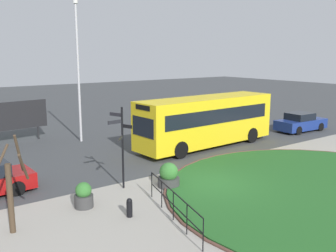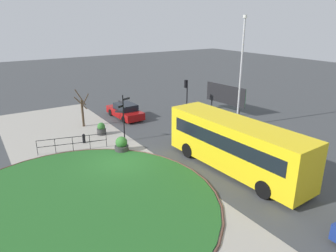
{
  "view_description": "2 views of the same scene",
  "coord_description": "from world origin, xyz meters",
  "px_view_note": "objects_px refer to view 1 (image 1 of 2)",
  "views": [
    {
      "loc": [
        -11.2,
        -12.05,
        5.86
      ],
      "look_at": [
        0.03,
        3.3,
        2.22
      ],
      "focal_mm": 40.38,
      "sensor_mm": 36.0,
      "label": 1
    },
    {
      "loc": [
        17.16,
        -7.37,
        8.97
      ],
      "look_at": [
        0.63,
        3.35,
        2.13
      ],
      "focal_mm": 33.17,
      "sensor_mm": 36.0,
      "label": 2
    }
  ],
  "objects_px": {
    "car_trailing": "(301,123)",
    "planter_near_signpost": "(169,176)",
    "lamppost_tall": "(78,68)",
    "bollard_foreground": "(129,208)",
    "planter_kerbside": "(84,196)",
    "bus_yellow": "(206,120)",
    "street_tree_bare": "(11,189)",
    "signpost_directional": "(122,141)",
    "billboard_left": "(11,117)"
  },
  "relations": [
    {
      "from": "bollard_foreground",
      "to": "bus_yellow",
      "type": "relative_size",
      "value": 0.07
    },
    {
      "from": "bus_yellow",
      "to": "street_tree_bare",
      "type": "distance_m",
      "value": 14.13
    },
    {
      "from": "lamppost_tall",
      "to": "planter_near_signpost",
      "type": "height_order",
      "value": "lamppost_tall"
    },
    {
      "from": "bollard_foreground",
      "to": "planter_kerbside",
      "type": "relative_size",
      "value": 0.71
    },
    {
      "from": "lamppost_tall",
      "to": "billboard_left",
      "type": "height_order",
      "value": "lamppost_tall"
    },
    {
      "from": "car_trailing",
      "to": "bus_yellow",
      "type": "bearing_deg",
      "value": 179.02
    },
    {
      "from": "lamppost_tall",
      "to": "bus_yellow",
      "type": "bearing_deg",
      "value": -46.19
    },
    {
      "from": "bollard_foreground",
      "to": "street_tree_bare",
      "type": "distance_m",
      "value": 4.08
    },
    {
      "from": "bollard_foreground",
      "to": "car_trailing",
      "type": "relative_size",
      "value": 0.17
    },
    {
      "from": "lamppost_tall",
      "to": "street_tree_bare",
      "type": "bearing_deg",
      "value": -122.78
    },
    {
      "from": "bus_yellow",
      "to": "planter_near_signpost",
      "type": "height_order",
      "value": "bus_yellow"
    },
    {
      "from": "street_tree_bare",
      "to": "planter_near_signpost",
      "type": "bearing_deg",
      "value": 4.14
    },
    {
      "from": "planter_kerbside",
      "to": "street_tree_bare",
      "type": "distance_m",
      "value": 2.99
    },
    {
      "from": "planter_near_signpost",
      "to": "planter_kerbside",
      "type": "height_order",
      "value": "planter_near_signpost"
    },
    {
      "from": "bus_yellow",
      "to": "street_tree_bare",
      "type": "xyz_separation_m",
      "value": [
        -13.16,
        -5.16,
        -0.17
      ]
    },
    {
      "from": "car_trailing",
      "to": "planter_near_signpost",
      "type": "bearing_deg",
      "value": -162.53
    },
    {
      "from": "signpost_directional",
      "to": "planter_kerbside",
      "type": "relative_size",
      "value": 3.58
    },
    {
      "from": "lamppost_tall",
      "to": "planter_kerbside",
      "type": "bearing_deg",
      "value": -112.93
    },
    {
      "from": "lamppost_tall",
      "to": "billboard_left",
      "type": "distance_m",
      "value": 5.47
    },
    {
      "from": "bus_yellow",
      "to": "signpost_directional",
      "type": "bearing_deg",
      "value": 21.26
    },
    {
      "from": "car_trailing",
      "to": "lamppost_tall",
      "type": "xyz_separation_m",
      "value": [
        -15.05,
        6.75,
        4.26
      ]
    },
    {
      "from": "signpost_directional",
      "to": "planter_kerbside",
      "type": "height_order",
      "value": "signpost_directional"
    },
    {
      "from": "car_trailing",
      "to": "street_tree_bare",
      "type": "xyz_separation_m",
      "value": [
        -22.32,
        -4.54,
        0.87
      ]
    },
    {
      "from": "bus_yellow",
      "to": "car_trailing",
      "type": "bearing_deg",
      "value": 173.48
    },
    {
      "from": "street_tree_bare",
      "to": "signpost_directional",
      "type": "bearing_deg",
      "value": 17.05
    },
    {
      "from": "signpost_directional",
      "to": "planter_kerbside",
      "type": "distance_m",
      "value": 2.97
    },
    {
      "from": "planter_kerbside",
      "to": "street_tree_bare",
      "type": "relative_size",
      "value": 0.3
    },
    {
      "from": "billboard_left",
      "to": "planter_near_signpost",
      "type": "bearing_deg",
      "value": -81.86
    },
    {
      "from": "bus_yellow",
      "to": "street_tree_bare",
      "type": "bearing_deg",
      "value": 18.73
    },
    {
      "from": "billboard_left",
      "to": "street_tree_bare",
      "type": "bearing_deg",
      "value": -110.48
    },
    {
      "from": "car_trailing",
      "to": "billboard_left",
      "type": "relative_size",
      "value": 0.88
    },
    {
      "from": "bus_yellow",
      "to": "lamppost_tall",
      "type": "distance_m",
      "value": 9.09
    },
    {
      "from": "lamppost_tall",
      "to": "planter_kerbside",
      "type": "relative_size",
      "value": 9.06
    },
    {
      "from": "car_trailing",
      "to": "billboard_left",
      "type": "distance_m",
      "value": 21.0
    },
    {
      "from": "signpost_directional",
      "to": "lamppost_tall",
      "type": "xyz_separation_m",
      "value": [
        2.29,
        9.76,
        2.77
      ]
    },
    {
      "from": "car_trailing",
      "to": "planter_kerbside",
      "type": "xyz_separation_m",
      "value": [
        -19.58,
        -3.98,
        -0.19
      ]
    },
    {
      "from": "bollard_foreground",
      "to": "billboard_left",
      "type": "relative_size",
      "value": 0.15
    },
    {
      "from": "lamppost_tall",
      "to": "planter_near_signpost",
      "type": "relative_size",
      "value": 8.26
    },
    {
      "from": "lamppost_tall",
      "to": "planter_kerbside",
      "type": "height_order",
      "value": "lamppost_tall"
    },
    {
      "from": "signpost_directional",
      "to": "planter_near_signpost",
      "type": "distance_m",
      "value": 2.63
    },
    {
      "from": "bus_yellow",
      "to": "lamppost_tall",
      "type": "xyz_separation_m",
      "value": [
        -5.89,
        6.14,
        3.21
      ]
    },
    {
      "from": "bus_yellow",
      "to": "planter_near_signpost",
      "type": "relative_size",
      "value": 8.9
    },
    {
      "from": "bollard_foreground",
      "to": "car_trailing",
      "type": "height_order",
      "value": "car_trailing"
    },
    {
      "from": "bus_yellow",
      "to": "planter_kerbside",
      "type": "bearing_deg",
      "value": 21.11
    },
    {
      "from": "signpost_directional",
      "to": "bus_yellow",
      "type": "relative_size",
      "value": 0.37
    },
    {
      "from": "bus_yellow",
      "to": "planter_near_signpost",
      "type": "xyz_separation_m",
      "value": [
        -6.41,
        -4.67,
        -1.21
      ]
    },
    {
      "from": "car_trailing",
      "to": "planter_kerbside",
      "type": "bearing_deg",
      "value": -165.65
    },
    {
      "from": "car_trailing",
      "to": "planter_kerbside",
      "type": "relative_size",
      "value": 4.22
    },
    {
      "from": "signpost_directional",
      "to": "street_tree_bare",
      "type": "bearing_deg",
      "value": -162.95
    },
    {
      "from": "bus_yellow",
      "to": "planter_kerbside",
      "type": "height_order",
      "value": "bus_yellow"
    }
  ]
}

